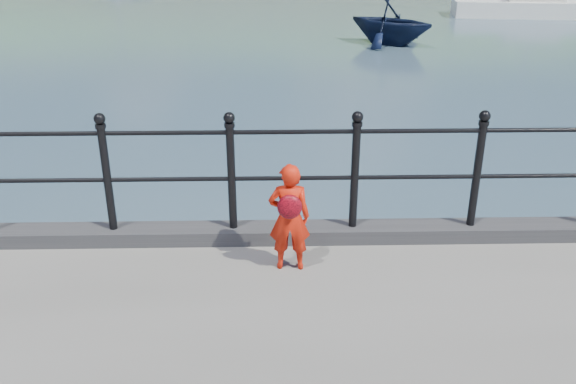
{
  "coord_description": "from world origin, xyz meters",
  "views": [
    {
      "loc": [
        -0.18,
        -5.62,
        3.96
      ],
      "look_at": [
        -0.05,
        -0.2,
        1.55
      ],
      "focal_mm": 38.0,
      "sensor_mm": 36.0,
      "label": 1
    }
  ],
  "objects_px": {
    "sailboat_near": "(533,9)",
    "launch_navy": "(391,21)",
    "child": "(289,217)",
    "railing": "(293,164)"
  },
  "relations": [
    {
      "from": "child",
      "to": "sailboat_near",
      "type": "xyz_separation_m",
      "value": [
        11.7,
        23.49,
        -1.19
      ]
    },
    {
      "from": "sailboat_near",
      "to": "child",
      "type": "bearing_deg",
      "value": -108.68
    },
    {
      "from": "railing",
      "to": "child",
      "type": "bearing_deg",
      "value": -95.49
    },
    {
      "from": "railing",
      "to": "sailboat_near",
      "type": "height_order",
      "value": "sailboat_near"
    },
    {
      "from": "launch_navy",
      "to": "sailboat_near",
      "type": "distance_m",
      "value": 10.26
    },
    {
      "from": "railing",
      "to": "launch_navy",
      "type": "height_order",
      "value": "railing"
    },
    {
      "from": "launch_navy",
      "to": "child",
      "type": "bearing_deg",
      "value": -154.95
    },
    {
      "from": "sailboat_near",
      "to": "launch_navy",
      "type": "bearing_deg",
      "value": -131.16
    },
    {
      "from": "railing",
      "to": "child",
      "type": "height_order",
      "value": "railing"
    },
    {
      "from": "railing",
      "to": "sailboat_near",
      "type": "distance_m",
      "value": 25.77
    }
  ]
}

